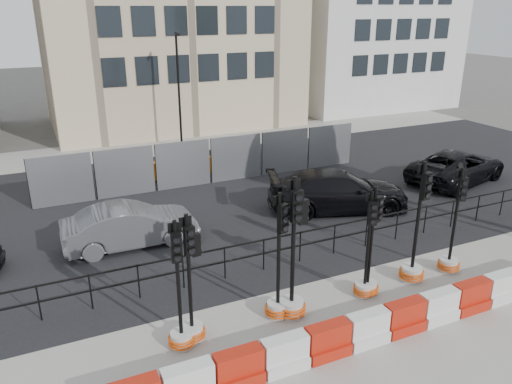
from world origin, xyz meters
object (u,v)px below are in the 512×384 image
car_c (338,191)px  traffic_signal_a (181,323)px  traffic_signal_d (293,285)px  traffic_signal_h (451,251)px

car_c → traffic_signal_a: bearing=142.6°
traffic_signal_d → traffic_signal_h: 5.19m
traffic_signal_h → car_c: (-0.34, 5.27, 0.11)m
traffic_signal_h → car_c: traffic_signal_h is taller
traffic_signal_d → car_c: bearing=51.5°
traffic_signal_a → car_c: traffic_signal_a is taller
traffic_signal_a → traffic_signal_h: (8.01, 0.09, 0.01)m
traffic_signal_h → car_c: size_ratio=0.56×
traffic_signal_a → traffic_signal_d: 2.84m
traffic_signal_d → traffic_signal_h: size_ratio=1.16×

